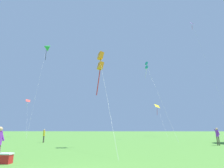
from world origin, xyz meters
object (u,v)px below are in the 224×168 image
kite_orange_box (100,62)px  picnic_cooler (5,158)px  kite_teal_box (147,66)px  kite_red_high (28,103)px  person_with_spool (217,135)px  person_near_tree (44,134)px  kite_green_small (46,47)px  kite_purple_streamer (195,31)px  kite_yellow_diamond (157,108)px

kite_orange_box → picnic_cooler: (-3.06, -7.93, -7.33)m
kite_teal_box → picnic_cooler: 26.48m
kite_red_high → person_with_spool: kite_red_high is taller
person_near_tree → person_with_spool: size_ratio=0.93×
person_near_tree → person_with_spool: 18.43m
kite_green_small → kite_purple_streamer: (37.67, -2.00, 2.18)m
kite_green_small → kite_yellow_diamond: 32.74m
kite_green_small → kite_purple_streamer: bearing=-3.0°
kite_purple_streamer → person_near_tree: bearing=-142.4°
kite_purple_streamer → kite_yellow_diamond: 20.86m
kite_orange_box → person_with_spool: 13.12m
kite_purple_streamer → kite_red_high: bearing=-175.5°
kite_teal_box → kite_red_high: (-25.04, 9.15, -4.74)m
kite_red_high → person_near_tree: bearing=-56.0°
kite_orange_box → picnic_cooler: kite_orange_box is taller
kite_green_small → picnic_cooler: size_ratio=39.54×
picnic_cooler → kite_red_high: bearing=117.2°
kite_orange_box → person_with_spool: bearing=14.9°
kite_orange_box → kite_purple_streamer: size_ratio=0.31×
person_with_spool → person_near_tree: bearing=171.4°
kite_red_high → kite_yellow_diamond: 30.31m
kite_red_high → picnic_cooler: 35.68m
kite_green_small → kite_yellow_diamond: (28.47, 2.82, -15.91)m
kite_green_small → person_with_spool: 44.34m
kite_green_small → person_near_tree: (11.01, -22.57, -21.76)m
kite_teal_box → picnic_cooler: (-9.04, -21.99, -11.67)m
kite_green_small → kite_teal_box: (24.23, -14.18, -10.77)m
kite_red_high → kite_orange_box: (19.06, -23.21, 0.40)m
kite_yellow_diamond → picnic_cooler: kite_yellow_diamond is taller
kite_teal_box → kite_yellow_diamond: (4.24, 17.00, -5.13)m
kite_purple_streamer → person_with_spool: bearing=-109.9°
kite_yellow_diamond → person_with_spool: (0.76, -28.14, -5.78)m
person_with_spool → picnic_cooler: size_ratio=2.70×
kite_yellow_diamond → picnic_cooler: 41.70m
kite_green_small → kite_yellow_diamond: size_ratio=3.06×
person_with_spool → kite_teal_box: bearing=114.1°
kite_green_small → kite_purple_streamer: kite_purple_streamer is taller
kite_green_small → kite_orange_box: size_ratio=2.78×
kite_purple_streamer → picnic_cooler: (-22.48, -34.16, -24.62)m
kite_teal_box → person_near_tree: 19.13m
kite_yellow_diamond → person_with_spool: kite_yellow_diamond is taller
kite_orange_box → person_near_tree: (-7.24, 5.67, -6.65)m
kite_purple_streamer → kite_green_small: bearing=177.0°
person_near_tree → person_with_spool: person_with_spool is taller
kite_orange_box → picnic_cooler: bearing=-111.1°
kite_yellow_diamond → picnic_cooler: size_ratio=12.93×
kite_red_high → kite_purple_streamer: 42.46m
kite_green_small → kite_teal_box: bearing=-30.3°
kite_purple_streamer → kite_teal_box: bearing=-137.8°
kite_orange_box → picnic_cooler: 11.22m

